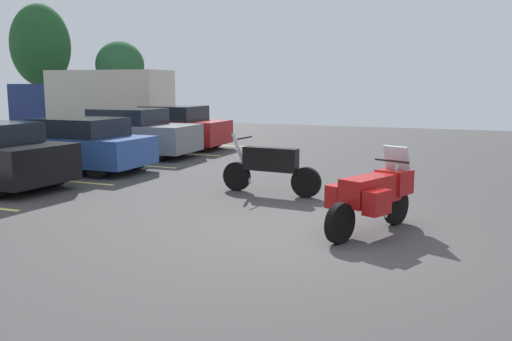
% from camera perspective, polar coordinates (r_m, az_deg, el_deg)
% --- Properties ---
extents(ground, '(44.00, 44.00, 0.10)m').
position_cam_1_polar(ground, '(8.67, 6.66, -6.96)').
color(ground, '#423F3F').
extents(motorcycle_touring, '(2.06, 1.22, 1.33)m').
position_cam_1_polar(motorcycle_touring, '(8.76, 12.20, -2.39)').
color(motorcycle_touring, black).
rests_on(motorcycle_touring, ground).
extents(motorcycle_second, '(0.62, 2.28, 1.28)m').
position_cam_1_polar(motorcycle_second, '(11.58, 1.44, 0.37)').
color(motorcycle_second, black).
rests_on(motorcycle_second, ground).
extents(car_blue, '(1.85, 4.32, 1.44)m').
position_cam_1_polar(car_blue, '(15.53, -18.52, 2.56)').
color(car_blue, '#2D519E').
rests_on(car_blue, ground).
extents(car_grey, '(2.05, 4.87, 1.55)m').
position_cam_1_polar(car_grey, '(18.22, -13.54, 3.79)').
color(car_grey, slate).
rests_on(car_grey, ground).
extents(car_red, '(1.98, 4.25, 1.55)m').
position_cam_1_polar(car_red, '(20.18, -8.91, 4.43)').
color(car_red, maroon).
rests_on(car_red, ground).
extents(box_truck, '(2.82, 7.31, 2.92)m').
position_cam_1_polar(box_truck, '(25.53, -16.52, 6.91)').
color(box_truck, navy).
rests_on(box_truck, ground).
extents(tree_right, '(2.68, 2.68, 4.69)m').
position_cam_1_polar(tree_right, '(31.97, -14.05, 10.61)').
color(tree_right, '#4C3823').
rests_on(tree_right, ground).
extents(tree_rear, '(3.20, 3.20, 6.67)m').
position_cam_1_polar(tree_rear, '(32.95, -21.62, 12.05)').
color(tree_rear, '#4C3823').
rests_on(tree_rear, ground).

